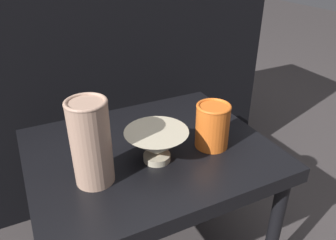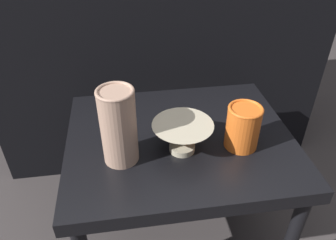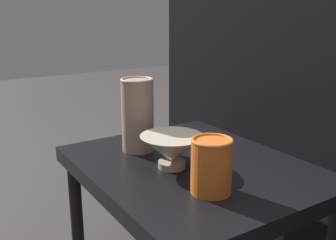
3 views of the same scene
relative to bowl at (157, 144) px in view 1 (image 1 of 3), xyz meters
The scene contains 5 objects.
table 0.11m from the bowl, 84.94° to the left, with size 0.61×0.50×0.41m.
couch_backdrop 0.64m from the bowl, 89.54° to the left, with size 1.24×0.50×0.87m.
bowl is the anchor object (origin of this frame).
vase_textured_left 0.16m from the bowl, behind, with size 0.09×0.09×0.20m.
vase_colorful_right 0.16m from the bowl, ahead, with size 0.09×0.09×0.12m.
Camera 1 is at (-0.27, -0.66, 0.88)m, focal length 35.00 mm.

